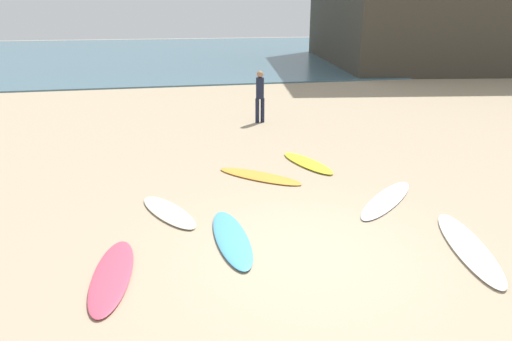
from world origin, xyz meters
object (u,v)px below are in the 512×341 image
object	(u,v)px
surfboard_1	(468,247)
surfboard_5	(112,275)
surfboard_6	(307,163)
surfboard_3	(387,200)
surfboard_4	(259,176)
surfboard_0	(232,238)
beachgoer_near	(260,94)
surfboard_2	(169,212)

from	to	relation	value
surfboard_1	surfboard_5	size ratio (longest dim) A/B	1.21
surfboard_5	surfboard_6	size ratio (longest dim) A/B	1.04
surfboard_3	surfboard_4	xyz separation A→B (m)	(-2.36, 1.95, 0.00)
surfboard_1	surfboard_4	bearing A→B (deg)	139.15
surfboard_0	surfboard_1	size ratio (longest dim) A/B	0.87
surfboard_4	surfboard_6	world-z (taller)	surfboard_6
surfboard_6	beachgoer_near	world-z (taller)	beachgoer_near
surfboard_3	surfboard_6	xyz separation A→B (m)	(-0.91, 2.64, 0.01)
surfboard_0	surfboard_3	xyz separation A→B (m)	(3.52, 1.02, -0.01)
surfboard_6	beachgoer_near	bearing A→B (deg)	75.04
beachgoer_near	surfboard_5	bearing A→B (deg)	-123.51
surfboard_0	beachgoer_near	distance (m)	8.84
surfboard_4	surfboard_5	xyz separation A→B (m)	(-3.13, -3.75, 0.01)
surfboard_3	surfboard_5	xyz separation A→B (m)	(-5.49, -1.80, 0.01)
beachgoer_near	surfboard_2	bearing A→B (deg)	-124.13
surfboard_2	beachgoer_near	size ratio (longest dim) A/B	1.04
surfboard_2	beachgoer_near	bearing A→B (deg)	37.80
surfboard_0	surfboard_3	bearing A→B (deg)	-165.91
surfboard_6	beachgoer_near	xyz separation A→B (m)	(-0.23, 4.80, 1.00)
beachgoer_near	surfboard_4	bearing A→B (deg)	-110.82
surfboard_0	surfboard_5	distance (m)	2.12
surfboard_0	surfboard_2	distance (m)	1.72
surfboard_2	surfboard_1	bearing A→B (deg)	-52.92
surfboard_2	surfboard_6	world-z (taller)	surfboard_6
surfboard_6	beachgoer_near	size ratio (longest dim) A/B	1.10
surfboard_1	surfboard_5	xyz separation A→B (m)	(-5.89, 0.36, -0.00)
surfboard_0	beachgoer_near	bearing A→B (deg)	-107.79
surfboard_3	beachgoer_near	bearing A→B (deg)	-34.03
surfboard_1	surfboard_3	xyz separation A→B (m)	(-0.40, 2.16, -0.01)
surfboard_2	surfboard_5	size ratio (longest dim) A/B	0.91
surfboard_5	beachgoer_near	distance (m)	10.25
surfboard_0	surfboard_4	bearing A→B (deg)	-113.36
surfboard_3	surfboard_5	size ratio (longest dim) A/B	1.18
surfboard_2	surfboard_0	bearing A→B (deg)	-78.06
surfboard_5	beachgoer_near	size ratio (longest dim) A/B	1.15
surfboard_0	surfboard_6	bearing A→B (deg)	-127.58
surfboard_3	surfboard_4	distance (m)	3.06
surfboard_2	surfboard_4	size ratio (longest dim) A/B	0.85
surfboard_1	surfboard_6	bearing A→B (deg)	120.55
surfboard_3	beachgoer_near	xyz separation A→B (m)	(-1.14, 7.44, 1.01)
surfboard_3	surfboard_6	world-z (taller)	surfboard_6
surfboard_5	surfboard_0	bearing A→B (deg)	25.76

